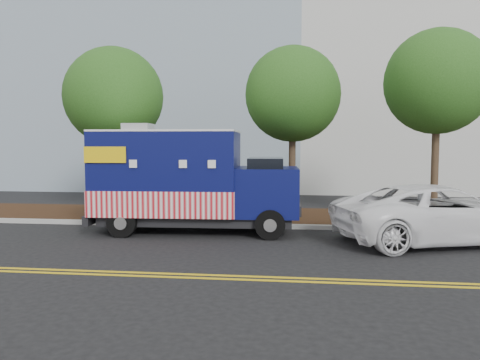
# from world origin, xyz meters

# --- Properties ---
(ground) EXTENTS (120.00, 120.00, 0.00)m
(ground) POSITION_xyz_m (0.00, 0.00, 0.00)
(ground) COLOR black
(ground) RESTS_ON ground
(curb) EXTENTS (120.00, 0.18, 0.15)m
(curb) POSITION_xyz_m (0.00, 1.40, 0.07)
(curb) COLOR #9E9E99
(curb) RESTS_ON ground
(mulch_strip) EXTENTS (120.00, 4.00, 0.15)m
(mulch_strip) POSITION_xyz_m (0.00, 3.50, 0.07)
(mulch_strip) COLOR black
(mulch_strip) RESTS_ON ground
(centerline_near) EXTENTS (120.00, 0.10, 0.01)m
(centerline_near) POSITION_xyz_m (0.00, -4.45, 0.01)
(centerline_near) COLOR gold
(centerline_near) RESTS_ON ground
(centerline_far) EXTENTS (120.00, 0.10, 0.01)m
(centerline_far) POSITION_xyz_m (0.00, -4.70, 0.01)
(centerline_far) COLOR gold
(centerline_far) RESTS_ON ground
(tree_a) EXTENTS (3.85, 3.85, 6.64)m
(tree_a) POSITION_xyz_m (-5.35, 3.52, 4.70)
(tree_a) COLOR #38281C
(tree_a) RESTS_ON ground
(tree_b) EXTENTS (3.57, 3.57, 6.50)m
(tree_b) POSITION_xyz_m (1.63, 3.51, 4.70)
(tree_b) COLOR #38281C
(tree_b) RESTS_ON ground
(tree_c) EXTENTS (3.69, 3.69, 6.88)m
(tree_c) POSITION_xyz_m (6.70, 3.08, 5.02)
(tree_c) COLOR #38281C
(tree_c) RESTS_ON ground
(sign_post) EXTENTS (0.06, 0.06, 2.40)m
(sign_post) POSITION_xyz_m (-3.68, 1.97, 1.20)
(sign_post) COLOR #473828
(sign_post) RESTS_ON ground
(food_truck) EXTENTS (6.77, 2.79, 3.51)m
(food_truck) POSITION_xyz_m (-1.76, 0.52, 1.59)
(food_truck) COLOR black
(food_truck) RESTS_ON ground
(white_car) EXTENTS (6.63, 4.46, 1.69)m
(white_car) POSITION_xyz_m (5.92, -0.34, 0.84)
(white_car) COLOR white
(white_car) RESTS_ON ground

